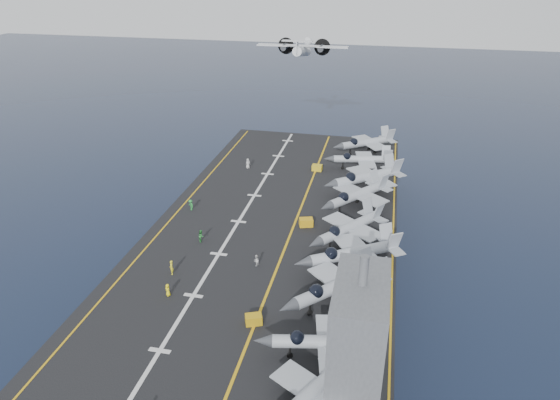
% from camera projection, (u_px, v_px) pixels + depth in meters
% --- Properties ---
extents(ground, '(500.00, 500.00, 0.00)m').
position_uv_depth(ground, '(275.00, 279.00, 83.95)').
color(ground, '#142135').
rests_on(ground, ground).
extents(hull, '(36.00, 90.00, 10.00)m').
position_uv_depth(hull, '(275.00, 254.00, 81.75)').
color(hull, '#56595E').
rests_on(hull, ground).
extents(flight_deck, '(38.00, 92.00, 0.40)m').
position_uv_depth(flight_deck, '(275.00, 227.00, 79.46)').
color(flight_deck, black).
rests_on(flight_deck, hull).
extents(foul_line, '(0.35, 90.00, 0.02)m').
position_uv_depth(foul_line, '(293.00, 227.00, 78.79)').
color(foul_line, gold).
rests_on(foul_line, flight_deck).
extents(landing_centerline, '(0.50, 90.00, 0.02)m').
position_uv_depth(landing_centerline, '(238.00, 221.00, 80.50)').
color(landing_centerline, silver).
rests_on(landing_centerline, flight_deck).
extents(deck_edge_port, '(0.25, 90.00, 0.02)m').
position_uv_depth(deck_edge_port, '(175.00, 215.00, 82.60)').
color(deck_edge_port, gold).
rests_on(deck_edge_port, flight_deck).
extents(deck_edge_stbd, '(0.25, 90.00, 0.02)m').
position_uv_depth(deck_edge_stbd, '(393.00, 238.00, 75.83)').
color(deck_edge_stbd, gold).
rests_on(deck_edge_stbd, flight_deck).
extents(island_superstructure, '(5.00, 10.00, 15.00)m').
position_uv_depth(island_superstructure, '(359.00, 324.00, 46.89)').
color(island_superstructure, '#56595E').
rests_on(island_superstructure, flight_deck).
extents(fighter_jet_0, '(14.00, 15.57, 4.51)m').
position_uv_depth(fighter_jet_0, '(309.00, 394.00, 46.03)').
color(fighter_jet_0, '#9FA6AE').
rests_on(fighter_jet_0, flight_deck).
extents(fighter_jet_1, '(14.83, 11.31, 4.65)m').
position_uv_depth(fighter_jet_1, '(325.00, 341.00, 52.25)').
color(fighter_jet_1, '#9EA4AD').
rests_on(fighter_jet_1, flight_deck).
extents(fighter_jet_2, '(17.78, 17.89, 5.25)m').
position_uv_depth(fighter_jet_2, '(338.00, 285.00, 60.60)').
color(fighter_jet_2, gray).
rests_on(fighter_jet_2, flight_deck).
extents(fighter_jet_3, '(18.23, 16.56, 5.27)m').
position_uv_depth(fighter_jet_3, '(354.00, 252.00, 67.35)').
color(fighter_jet_3, '#8F989F').
rests_on(fighter_jet_3, flight_deck).
extents(fighter_jet_4, '(16.45, 17.36, 5.03)m').
position_uv_depth(fighter_jet_4, '(349.00, 227.00, 73.82)').
color(fighter_jet_4, '#939CA2').
rests_on(fighter_jet_4, flight_deck).
extents(fighter_jet_5, '(16.95, 17.72, 5.14)m').
position_uv_depth(fighter_jet_5, '(357.00, 194.00, 83.84)').
color(fighter_jet_5, '#9EA8B0').
rests_on(fighter_jet_5, flight_deck).
extents(fighter_jet_6, '(19.13, 18.29, 5.55)m').
position_uv_depth(fighter_jet_6, '(367.00, 176.00, 90.15)').
color(fighter_jet_6, '#98A3AA').
rests_on(fighter_jet_6, flight_deck).
extents(fighter_jet_7, '(14.82, 11.24, 4.66)m').
position_uv_depth(fighter_jet_7, '(362.00, 158.00, 99.20)').
color(fighter_jet_7, '#97A0A9').
rests_on(fighter_jet_7, flight_deck).
extents(fighter_jet_8, '(17.47, 16.32, 5.05)m').
position_uv_depth(fighter_jet_8, '(367.00, 142.00, 107.53)').
color(fighter_jet_8, '#9CA7AE').
rests_on(fighter_jet_8, flight_deck).
extents(tow_cart_a, '(2.25, 1.87, 1.15)m').
position_uv_depth(tow_cart_a, '(254.00, 319.00, 57.99)').
color(tow_cart_a, '#C49712').
rests_on(tow_cart_a, flight_deck).
extents(tow_cart_b, '(2.45, 1.96, 1.28)m').
position_uv_depth(tow_cart_b, '(306.00, 222.00, 78.99)').
color(tow_cart_b, gold).
rests_on(tow_cart_b, flight_deck).
extents(tow_cart_c, '(2.07, 1.42, 1.19)m').
position_uv_depth(tow_cart_c, '(317.00, 168.00, 99.42)').
color(tow_cart_c, gold).
rests_on(tow_cart_c, flight_deck).
extents(crew_0, '(1.19, 1.16, 1.67)m').
position_uv_depth(crew_0, '(168.00, 290.00, 62.68)').
color(crew_0, yellow).
rests_on(crew_0, flight_deck).
extents(crew_1, '(1.35, 1.48, 2.05)m').
position_uv_depth(crew_1, '(171.00, 267.00, 66.87)').
color(crew_1, yellow).
rests_on(crew_1, flight_deck).
extents(crew_2, '(0.97, 1.27, 1.91)m').
position_uv_depth(crew_2, '(201.00, 236.00, 74.56)').
color(crew_2, green).
rests_on(crew_2, flight_deck).
extents(crew_3, '(1.35, 1.28, 1.87)m').
position_uv_depth(crew_3, '(191.00, 205.00, 83.83)').
color(crew_3, green).
rests_on(crew_3, flight_deck).
extents(crew_5, '(1.41, 1.46, 2.04)m').
position_uv_depth(crew_5, '(248.00, 163.00, 100.35)').
color(crew_5, silver).
rests_on(crew_5, flight_deck).
extents(crew_7, '(0.98, 1.18, 1.69)m').
position_uv_depth(crew_7, '(256.00, 260.00, 68.73)').
color(crew_7, white).
rests_on(crew_7, flight_deck).
extents(transport_plane, '(21.53, 14.72, 5.08)m').
position_uv_depth(transport_plane, '(302.00, 51.00, 117.10)').
color(transport_plane, white).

